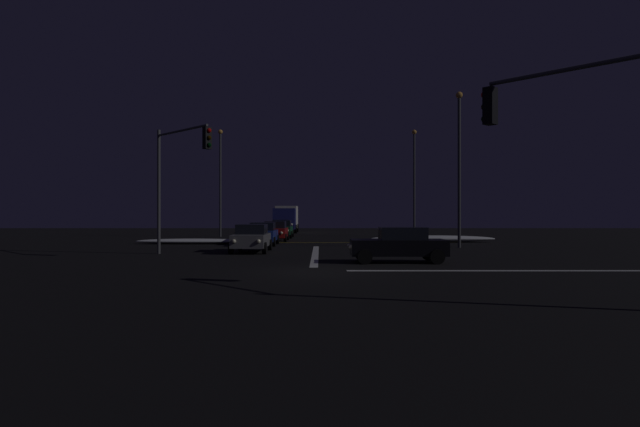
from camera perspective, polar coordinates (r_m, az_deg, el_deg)
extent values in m
cube|color=black|center=(20.01, -0.59, -6.38)|extent=(120.00, 120.00, 0.10)
cube|color=white|center=(28.04, -0.37, -4.45)|extent=(0.35, 13.80, 0.01)
cube|color=yellow|center=(39.62, -0.22, -3.17)|extent=(22.00, 0.15, 0.01)
cube|color=white|center=(21.51, 21.85, -5.79)|extent=(13.80, 0.40, 0.01)
ellipsoid|color=white|center=(38.96, -13.41, -2.95)|extent=(8.35, 1.50, 0.38)
ellipsoid|color=white|center=(40.98, 12.30, -2.70)|extent=(9.52, 1.50, 0.52)
cube|color=slate|center=(29.97, -7.30, -2.89)|extent=(1.80, 4.20, 0.70)
cube|color=black|center=(30.15, -7.25, -1.69)|extent=(1.60, 2.00, 0.55)
cylinder|color=black|center=(28.35, -5.90, -3.76)|extent=(0.22, 0.64, 0.64)
cylinder|color=black|center=(28.60, -9.50, -3.73)|extent=(0.22, 0.64, 0.64)
cylinder|color=black|center=(31.43, -5.31, -3.40)|extent=(0.22, 0.64, 0.64)
cylinder|color=black|center=(31.65, -8.56, -3.38)|extent=(0.22, 0.64, 0.64)
sphere|color=#F9EFC6|center=(27.79, -6.54, -3.01)|extent=(0.22, 0.22, 0.22)
sphere|color=#F9EFC6|center=(27.97, -9.19, -2.99)|extent=(0.22, 0.22, 0.22)
cube|color=navy|center=(36.49, -6.09, -2.39)|extent=(1.80, 4.20, 0.70)
cube|color=black|center=(36.67, -6.06, -1.40)|extent=(1.60, 2.00, 0.55)
cylinder|color=black|center=(34.88, -4.90, -3.07)|extent=(0.22, 0.64, 0.64)
cylinder|color=black|center=(35.08, -7.83, -3.05)|extent=(0.22, 0.64, 0.64)
cylinder|color=black|center=(37.96, -4.48, -2.82)|extent=(0.22, 0.64, 0.64)
cylinder|color=black|center=(38.15, -7.18, -2.81)|extent=(0.22, 0.64, 0.64)
sphere|color=#F9EFC6|center=(34.31, -5.40, -2.45)|extent=(0.22, 0.22, 0.22)
sphere|color=#F9EFC6|center=(34.46, -7.55, -2.44)|extent=(0.22, 0.22, 0.22)
cube|color=maroon|center=(42.08, -4.73, -2.08)|extent=(1.80, 4.20, 0.70)
cube|color=black|center=(42.26, -4.71, -1.22)|extent=(1.60, 2.00, 0.55)
cylinder|color=black|center=(40.48, -3.65, -2.65)|extent=(0.22, 0.64, 0.64)
cylinder|color=black|center=(40.64, -6.18, -2.64)|extent=(0.22, 0.64, 0.64)
cylinder|color=black|center=(43.57, -3.38, -2.47)|extent=(0.22, 0.64, 0.64)
cylinder|color=black|center=(43.72, -5.73, -2.46)|extent=(0.22, 0.64, 0.64)
sphere|color=#F9EFC6|center=(39.92, -4.06, -2.11)|extent=(0.22, 0.22, 0.22)
sphere|color=#F9EFC6|center=(40.03, -5.92, -2.11)|extent=(0.22, 0.22, 0.22)
cube|color=#14512D|center=(47.94, -4.02, -1.83)|extent=(1.80, 4.20, 0.70)
cube|color=black|center=(48.12, -4.00, -1.08)|extent=(1.60, 2.00, 0.55)
cylinder|color=black|center=(46.35, -3.05, -2.32)|extent=(0.22, 0.64, 0.64)
cylinder|color=black|center=(46.48, -5.26, -2.32)|extent=(0.22, 0.64, 0.64)
cylinder|color=black|center=(49.44, -2.85, -2.18)|extent=(0.22, 0.64, 0.64)
cylinder|color=black|center=(49.57, -4.93, -2.18)|extent=(0.22, 0.64, 0.64)
sphere|color=#F9EFC6|center=(45.78, -3.40, -1.85)|extent=(0.22, 0.22, 0.22)
sphere|color=#F9EFC6|center=(45.88, -5.02, -1.85)|extent=(0.22, 0.22, 0.22)
cube|color=#C66014|center=(53.62, -4.10, -1.64)|extent=(1.80, 4.20, 0.70)
cube|color=black|center=(53.80, -4.09, -0.97)|extent=(1.60, 2.00, 0.55)
cylinder|color=black|center=(52.02, -3.24, -2.08)|extent=(0.22, 0.64, 0.64)
cylinder|color=black|center=(52.16, -5.21, -2.07)|extent=(0.22, 0.64, 0.64)
cylinder|color=black|center=(55.12, -3.05, -1.96)|extent=(0.22, 0.64, 0.64)
cylinder|color=black|center=(55.25, -4.91, -1.96)|extent=(0.22, 0.64, 0.64)
sphere|color=#F9EFC6|center=(51.46, -3.55, -1.65)|extent=(0.22, 0.22, 0.22)
sphere|color=#F9EFC6|center=(51.56, -5.00, -1.65)|extent=(0.22, 0.22, 0.22)
cube|color=navy|center=(57.71, -3.74, -0.58)|extent=(2.40, 2.20, 2.30)
cube|color=silver|center=(62.19, -3.46, -0.40)|extent=(2.40, 5.00, 2.60)
cylinder|color=black|center=(58.26, -2.53, -1.70)|extent=(0.28, 0.96, 0.96)
cylinder|color=black|center=(58.42, -4.88, -1.70)|extent=(0.28, 0.96, 0.96)
cylinder|color=black|center=(62.95, -2.33, -1.58)|extent=(0.28, 0.96, 0.96)
cylinder|color=black|center=(63.10, -4.50, -1.58)|extent=(0.28, 0.96, 0.96)
sphere|color=#F9EFC6|center=(56.51, -2.96, -1.19)|extent=(0.26, 0.26, 0.26)
sphere|color=#F9EFC6|center=(56.63, -4.68, -1.19)|extent=(0.26, 0.26, 0.26)
cube|color=black|center=(23.64, 8.61, -3.65)|extent=(4.20, 1.80, 0.70)
cube|color=black|center=(23.64, 9.09, -2.14)|extent=(2.00, 1.60, 0.55)
cylinder|color=black|center=(22.60, 5.04, -4.71)|extent=(0.64, 0.22, 0.64)
cylinder|color=black|center=(24.39, 4.68, -4.37)|extent=(0.64, 0.22, 0.64)
cylinder|color=black|center=(23.07, 12.76, -4.61)|extent=(0.64, 0.22, 0.64)
cylinder|color=black|center=(24.82, 11.85, -4.29)|extent=(0.64, 0.22, 0.64)
sphere|color=#F9EFC6|center=(22.78, 3.56, -3.66)|extent=(0.22, 0.22, 0.22)
sphere|color=#F9EFC6|center=(24.07, 3.37, -3.47)|extent=(0.22, 0.22, 0.22)
cylinder|color=#4C4C51|center=(15.10, 26.54, 14.04)|extent=(3.49, 3.49, 0.12)
cube|color=black|center=(15.88, 18.14, 11.03)|extent=(0.46, 0.46, 1.05)
sphere|color=red|center=(16.02, 17.61, 12.19)|extent=(0.22, 0.22, 0.22)
sphere|color=black|center=(15.95, 17.62, 10.98)|extent=(0.22, 0.22, 0.22)
sphere|color=black|center=(15.89, 17.62, 9.76)|extent=(0.22, 0.22, 0.22)
cylinder|color=#4C4C51|center=(29.69, -16.95, 2.26)|extent=(0.18, 0.18, 6.71)
cylinder|color=#4C4C51|center=(27.93, -14.66, 8.70)|extent=(3.42, 3.42, 0.12)
cube|color=black|center=(25.85, -12.00, 8.01)|extent=(0.46, 0.46, 1.05)
sphere|color=red|center=(25.77, -11.81, 8.81)|extent=(0.22, 0.22, 0.22)
sphere|color=black|center=(25.72, -11.81, 8.05)|extent=(0.22, 0.22, 0.22)
sphere|color=black|center=(25.67, -11.81, 7.29)|extent=(0.22, 0.22, 0.22)
cylinder|color=#424247|center=(34.82, 15.02, 4.29)|extent=(0.20, 0.20, 9.59)
sphere|color=#F9AD47|center=(35.55, 15.02, 12.32)|extent=(0.44, 0.44, 0.44)
cylinder|color=#424247|center=(50.43, 10.34, 3.02)|extent=(0.20, 0.20, 9.72)
sphere|color=#F9AD47|center=(50.95, 10.34, 8.69)|extent=(0.44, 0.44, 0.44)
cylinder|color=#424247|center=(50.52, -10.62, 3.03)|extent=(0.20, 0.20, 9.74)
sphere|color=#F9AD47|center=(51.04, -10.62, 8.70)|extent=(0.44, 0.44, 0.44)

